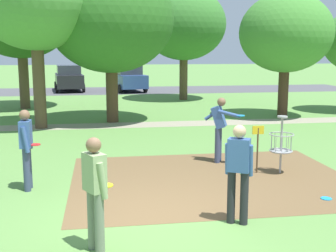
% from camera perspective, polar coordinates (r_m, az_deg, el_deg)
% --- Properties ---
extents(ground_plane, '(160.00, 160.00, 0.00)m').
position_cam_1_polar(ground_plane, '(7.82, -1.56, -12.15)').
color(ground_plane, '#5B8942').
extents(dirt_tee_pad, '(6.36, 4.87, 0.01)m').
position_cam_1_polar(dirt_tee_pad, '(10.20, 5.71, -6.85)').
color(dirt_tee_pad, brown).
rests_on(dirt_tee_pad, ground).
extents(disc_golf_basket, '(0.98, 0.58, 1.39)m').
position_cam_1_polar(disc_golf_basket, '(10.78, 14.17, -2.07)').
color(disc_golf_basket, '#9E9EA3').
rests_on(disc_golf_basket, ground).
extents(player_foreground_watching, '(0.45, 0.49, 1.71)m').
position_cam_1_polar(player_foreground_watching, '(6.48, -9.45, -7.91)').
color(player_foreground_watching, slate).
rests_on(player_foreground_watching, ground).
extents(player_throwing, '(0.88, 0.88, 1.71)m').
position_cam_1_polar(player_throwing, '(11.53, 6.67, 0.11)').
color(player_throwing, '#384260').
rests_on(player_throwing, ground).
extents(player_waiting_left, '(0.40, 0.47, 1.71)m').
position_cam_1_polar(player_waiting_left, '(9.64, -17.90, -2.36)').
color(player_waiting_left, '#384260').
rests_on(player_waiting_left, ground).
extents(player_waiting_right, '(0.49, 0.45, 1.71)m').
position_cam_1_polar(player_waiting_right, '(7.48, 9.13, -5.47)').
color(player_waiting_right, '#232328').
rests_on(player_waiting_right, ground).
extents(frisbee_mid_grass, '(0.25, 0.25, 0.02)m').
position_cam_1_polar(frisbee_mid_grass, '(10.66, 10.03, -6.17)').
color(frisbee_mid_grass, green).
rests_on(frisbee_mid_grass, ground).
extents(frisbee_far_left, '(0.22, 0.22, 0.02)m').
position_cam_1_polar(frisbee_far_left, '(9.39, 19.84, -8.84)').
color(frisbee_far_left, '#1E93DB').
rests_on(frisbee_far_left, ground).
extents(tree_mid_left, '(5.11, 5.11, 6.84)m').
position_cam_1_polar(tree_mid_left, '(23.13, -18.62, 13.65)').
color(tree_mid_left, brown).
rests_on(tree_mid_left, ground).
extents(tree_mid_center, '(3.96, 3.96, 5.32)m').
position_cam_1_polar(tree_mid_center, '(19.78, 15.04, 11.55)').
color(tree_mid_center, '#422D1E').
rests_on(tree_mid_center, ground).
extents(tree_mid_right, '(5.03, 5.03, 6.28)m').
position_cam_1_polar(tree_mid_right, '(17.98, -7.48, 13.62)').
color(tree_mid_right, '#4C3823').
rests_on(tree_mid_right, ground).
extents(tree_far_left, '(4.30, 4.30, 6.54)m').
position_cam_1_polar(tree_far_left, '(17.14, -16.88, 15.35)').
color(tree_far_left, brown).
rests_on(tree_far_left, ground).
extents(tree_far_center, '(4.87, 4.87, 6.44)m').
position_cam_1_polar(tree_far_center, '(25.97, 2.06, 13.04)').
color(tree_far_center, brown).
rests_on(tree_far_center, ground).
extents(parking_lot_strip, '(36.00, 6.00, 0.01)m').
position_cam_1_polar(parking_lot_strip, '(32.08, -7.13, 4.59)').
color(parking_lot_strip, '#4C4C51').
rests_on(parking_lot_strip, ground).
extents(parked_car_leftmost, '(2.36, 4.39, 1.84)m').
position_cam_1_polar(parked_car_leftmost, '(32.28, -12.73, 6.09)').
color(parked_car_leftmost, black).
rests_on(parked_car_leftmost, ground).
extents(parked_car_center_left, '(2.60, 4.47, 1.84)m').
position_cam_1_polar(parked_car_center_left, '(31.45, -5.25, 6.20)').
color(parked_car_center_left, '#2D4784').
rests_on(parked_car_center_left, ground).
extents(gravel_path, '(40.00, 1.29, 0.00)m').
position_cam_1_polar(gravel_path, '(17.33, -5.66, 0.12)').
color(gravel_path, gray).
rests_on(gravel_path, ground).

